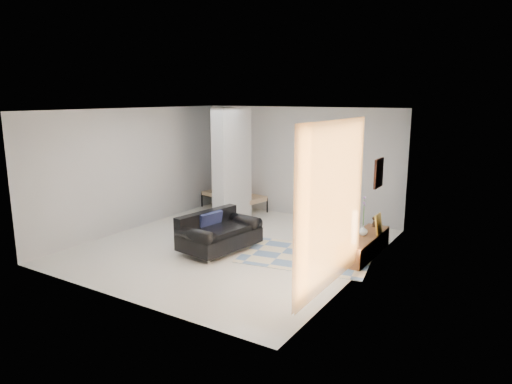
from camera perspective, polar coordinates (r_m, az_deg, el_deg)
The scene contains 17 objects.
floor at distance 9.59m, azimuth -2.96°, elevation -6.74°, with size 6.00×6.00×0.00m, color silver.
ceiling at distance 9.09m, azimuth -3.15°, elevation 10.24°, with size 6.00×6.00×0.00m, color white.
wall_back at distance 11.79m, azimuth 5.32°, elevation 3.74°, with size 6.00×6.00×0.00m, color #ABAEB0.
wall_front at distance 7.04m, azimuth -17.15°, elevation -2.26°, with size 6.00×6.00×0.00m, color #ABAEB0.
wall_left at distance 11.02m, azimuth -14.88°, elevation 2.83°, with size 6.00×6.00×0.00m, color #ABAEB0.
wall_right at distance 8.01m, azimuth 13.30°, elevation -0.37°, with size 6.00×6.00×0.00m, color #ABAEB0.
partition_column at distance 11.15m, azimuth -2.99°, elevation 3.31°, with size 0.35×1.20×2.80m, color #A0A4A7.
hallway_door at distance 12.88m, azimuth -3.18°, elevation 2.75°, with size 0.85×0.06×2.04m, color silver.
curtain at distance 6.97m, azimuth 9.65°, elevation -1.60°, with size 2.55×2.55×0.00m, color gold.
wall_art at distance 8.82m, azimuth 15.08°, elevation 2.29°, with size 0.04×0.45×0.55m, color #32160D.
media_console at distance 9.22m, azimuth 13.41°, elevation -6.48°, with size 0.45×1.80×0.80m.
loveseat at distance 9.26m, azimuth -4.83°, elevation -5.14°, with size 1.17×1.73×0.76m.
daybed at distance 12.54m, azimuth -2.82°, elevation -0.32°, with size 1.94×1.11×0.77m.
area_rug at distance 8.99m, azimuth 6.28°, elevation -8.04°, with size 2.43×1.62×0.01m, color beige.
cylinder_lamp at distance 8.56m, azimuth 12.22°, elevation -4.33°, with size 0.11×0.11×0.61m, color white.
bronze_figurine at distance 9.79m, azimuth 14.53°, elevation -3.61°, with size 0.11×0.11×0.21m, color #332216, non-canonical shape.
vase at distance 9.16m, azimuth 13.22°, elevation -4.67°, with size 0.19×0.19×0.20m, color white.
Camera 1 is at (5.21, -7.45, 3.05)m, focal length 32.00 mm.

